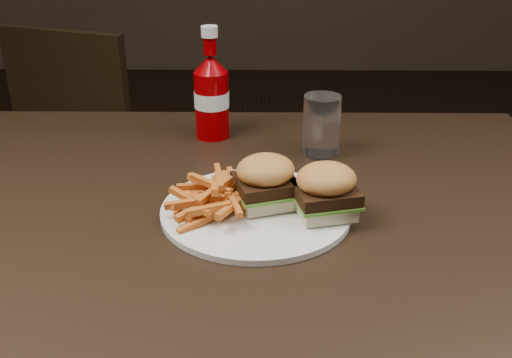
{
  "coord_description": "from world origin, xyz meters",
  "views": [
    {
      "loc": [
        0.1,
        -0.78,
        1.16
      ],
      "look_at": [
        0.09,
        -0.03,
        0.8
      ],
      "focal_mm": 42.0,
      "sensor_mm": 36.0,
      "label": 1
    }
  ],
  "objects_px": {
    "dining_table": "(199,214)",
    "plate": "(256,211)",
    "ketchup_bottle": "(212,106)",
    "chair_far": "(113,154)",
    "tumbler": "(322,124)"
  },
  "relations": [
    {
      "from": "chair_far",
      "to": "plate",
      "type": "relative_size",
      "value": 1.44
    },
    {
      "from": "dining_table",
      "to": "plate",
      "type": "bearing_deg",
      "value": -22.63
    },
    {
      "from": "tumbler",
      "to": "dining_table",
      "type": "bearing_deg",
      "value": -137.01
    },
    {
      "from": "plate",
      "to": "ketchup_bottle",
      "type": "height_order",
      "value": "ketchup_bottle"
    },
    {
      "from": "dining_table",
      "to": "plate",
      "type": "height_order",
      "value": "plate"
    },
    {
      "from": "plate",
      "to": "tumbler",
      "type": "bearing_deg",
      "value": 63.26
    },
    {
      "from": "ketchup_bottle",
      "to": "tumbler",
      "type": "xyz_separation_m",
      "value": [
        0.19,
        -0.08,
        -0.01
      ]
    },
    {
      "from": "chair_far",
      "to": "tumbler",
      "type": "height_order",
      "value": "tumbler"
    },
    {
      "from": "dining_table",
      "to": "ketchup_bottle",
      "type": "height_order",
      "value": "ketchup_bottle"
    },
    {
      "from": "plate",
      "to": "tumbler",
      "type": "relative_size",
      "value": 2.68
    },
    {
      "from": "ketchup_bottle",
      "to": "chair_far",
      "type": "bearing_deg",
      "value": 119.46
    },
    {
      "from": "chair_far",
      "to": "tumbler",
      "type": "bearing_deg",
      "value": 147.07
    },
    {
      "from": "dining_table",
      "to": "chair_far",
      "type": "bearing_deg",
      "value": 111.96
    },
    {
      "from": "dining_table",
      "to": "ketchup_bottle",
      "type": "xyz_separation_m",
      "value": [
        0.0,
        0.26,
        0.08
      ]
    },
    {
      "from": "dining_table",
      "to": "chair_far",
      "type": "relative_size",
      "value": 3.1
    }
  ]
}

